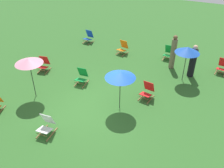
# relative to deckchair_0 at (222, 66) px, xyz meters

# --- Properties ---
(ground_plane) EXTENTS (40.00, 40.00, 0.00)m
(ground_plane) POSITION_rel_deckchair_0_xyz_m (-4.44, -5.47, -0.37)
(ground_plane) COLOR #2D6026
(deckchair_0) EXTENTS (0.57, 0.81, 0.83)m
(deckchair_0) POSITION_rel_deckchair_0_xyz_m (0.00, 0.00, 0.00)
(deckchair_0) COLOR olive
(deckchair_0) RESTS_ON ground
(deckchair_1) EXTENTS (0.63, 0.85, 0.83)m
(deckchair_1) POSITION_rel_deckchair_0_xyz_m (-8.68, -3.96, 0.00)
(deckchair_1) COLOR olive
(deckchair_1) RESTS_ON ground
(deckchair_2) EXTENTS (0.55, 0.80, 0.83)m
(deckchair_2) POSITION_rel_deckchair_0_xyz_m (-6.17, -4.15, 0.00)
(deckchair_2) COLOR olive
(deckchair_2) RESTS_ON ground
(deckchair_3) EXTENTS (0.54, 0.80, 0.83)m
(deckchair_3) POSITION_rel_deckchair_0_xyz_m (-5.50, -7.70, 0.00)
(deckchair_3) COLOR olive
(deckchair_3) RESTS_ON ground
(deckchair_4) EXTENTS (0.49, 0.76, 0.83)m
(deckchair_4) POSITION_rel_deckchair_0_xyz_m (-3.01, 0.36, 0.00)
(deckchair_4) COLOR olive
(deckchair_4) RESTS_ON ground
(deckchair_6) EXTENTS (0.57, 0.81, 0.83)m
(deckchair_6) POSITION_rel_deckchair_0_xyz_m (-2.83, -3.92, 0.00)
(deckchair_6) COLOR olive
(deckchair_6) RESTS_ON ground
(deckchair_7) EXTENTS (0.54, 0.80, 0.83)m
(deckchair_7) POSITION_rel_deckchair_0_xyz_m (-8.48, 0.41, 0.00)
(deckchair_7) COLOR olive
(deckchair_7) RESTS_ON ground
(deckchair_9) EXTENTS (0.60, 0.83, 0.83)m
(deckchair_9) POSITION_rel_deckchair_0_xyz_m (-5.71, -0.16, 0.00)
(deckchair_9) COLOR olive
(deckchair_9) RESTS_ON ground
(umbrella_0) EXTENTS (1.18, 1.18, 1.84)m
(umbrella_0) POSITION_rel_deckchair_0_xyz_m (-1.71, -1.68, 1.32)
(umbrella_0) COLOR black
(umbrella_0) RESTS_ON ground
(umbrella_1) EXTENTS (1.19, 1.19, 1.93)m
(umbrella_1) POSITION_rel_deckchair_0_xyz_m (-7.50, -6.04, 1.45)
(umbrella_1) COLOR black
(umbrella_1) RESTS_ON ground
(umbrella_2) EXTENTS (1.25, 1.25, 1.82)m
(umbrella_2) POSITION_rel_deckchair_0_xyz_m (-3.64, -5.15, 1.31)
(umbrella_2) COLOR black
(umbrella_2) RESTS_ON ground
(person_0) EXTENTS (0.44, 0.44, 1.74)m
(person_0) POSITION_rel_deckchair_0_xyz_m (-1.43, -1.06, 0.45)
(person_0) COLOR black
(person_0) RESTS_ON ground
(person_1) EXTENTS (0.39, 0.39, 1.89)m
(person_1) POSITION_rel_deckchair_0_xyz_m (-2.55, -0.62, 0.54)
(person_1) COLOR #72664C
(person_1) RESTS_ON ground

